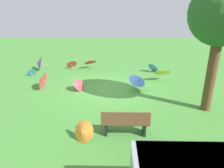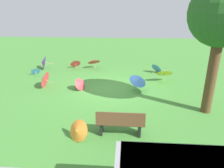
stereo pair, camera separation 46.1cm
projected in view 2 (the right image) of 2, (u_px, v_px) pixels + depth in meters
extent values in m
plane|color=#478C38|center=(111.00, 89.00, 10.78)|extent=(40.00, 40.00, 0.00)
cube|color=brown|center=(120.00, 122.00, 6.74)|extent=(1.60, 0.45, 0.05)
cube|color=brown|center=(120.00, 119.00, 6.48)|extent=(1.60, 0.11, 0.45)
cube|color=black|center=(102.00, 127.00, 6.87)|extent=(0.08, 0.41, 0.45)
cube|color=black|center=(139.00, 129.00, 6.78)|extent=(0.08, 0.41, 0.45)
cylinder|color=brown|center=(212.00, 75.00, 7.85)|extent=(0.39, 0.39, 3.15)
sphere|color=#286023|center=(223.00, 13.00, 7.04)|extent=(2.40, 2.40, 2.40)
cylinder|color=tan|center=(83.00, 131.00, 6.68)|extent=(0.22, 0.34, 0.23)
cone|color=orange|center=(77.00, 131.00, 6.44)|extent=(0.87, 0.79, 0.70)
sphere|color=tan|center=(76.00, 131.00, 6.38)|extent=(0.06, 0.06, 0.05)
cylinder|color=tan|center=(49.00, 81.00, 10.81)|extent=(0.46, 0.05, 0.16)
cone|color=#D8383F|center=(44.00, 79.00, 10.82)|extent=(0.48, 0.91, 0.90)
sphere|color=tan|center=(42.00, 79.00, 10.82)|extent=(0.05, 0.04, 0.04)
cylinder|color=tan|center=(49.00, 63.00, 14.24)|extent=(0.56, 0.24, 0.18)
cone|color=purple|center=(43.00, 62.00, 14.09)|extent=(0.77, 1.06, 0.98)
sphere|color=tan|center=(42.00, 62.00, 14.06)|extent=(0.05, 0.05, 0.04)
cylinder|color=tan|center=(77.00, 86.00, 10.69)|extent=(0.37, 0.22, 0.24)
cone|color=#D8383F|center=(81.00, 84.00, 10.52)|extent=(0.69, 0.78, 0.63)
sphere|color=tan|center=(81.00, 84.00, 10.48)|extent=(0.06, 0.06, 0.05)
cylinder|color=tan|center=(76.00, 67.00, 14.24)|extent=(0.20, 0.37, 0.34)
cone|color=#D8383F|center=(75.00, 63.00, 14.38)|extent=(0.90, 0.83, 0.65)
sphere|color=tan|center=(75.00, 62.00, 14.41)|extent=(0.06, 0.06, 0.05)
cylinder|color=tan|center=(135.00, 85.00, 10.51)|extent=(0.21, 0.26, 0.54)
cone|color=#4C8CE5|center=(138.00, 80.00, 10.24)|extent=(1.21, 1.21, 0.58)
sphere|color=tan|center=(139.00, 79.00, 10.18)|extent=(0.06, 0.06, 0.05)
cylinder|color=tan|center=(154.00, 71.00, 13.32)|extent=(0.29, 0.28, 0.28)
cone|color=#4C8CE5|center=(157.00, 68.00, 13.40)|extent=(0.87, 0.88, 0.65)
sphere|color=tan|center=(157.00, 67.00, 13.42)|extent=(0.06, 0.06, 0.05)
cylinder|color=tan|center=(36.00, 74.00, 12.86)|extent=(0.16, 0.27, 0.23)
cone|color=#4C8CE5|center=(35.00, 71.00, 12.98)|extent=(0.71, 0.65, 0.53)
sphere|color=tan|center=(35.00, 70.00, 13.01)|extent=(0.06, 0.06, 0.05)
cylinder|color=tan|center=(95.00, 66.00, 14.26)|extent=(0.14, 0.25, 0.46)
cone|color=#D8383F|center=(94.00, 61.00, 14.30)|extent=(1.15, 1.14, 0.58)
sphere|color=tan|center=(94.00, 60.00, 14.31)|extent=(0.05, 0.06, 0.05)
cylinder|color=tan|center=(165.00, 78.00, 11.55)|extent=(0.03, 0.35, 0.52)
cone|color=yellow|center=(164.00, 72.00, 11.64)|extent=(0.93, 0.86, 0.64)
sphere|color=tan|center=(164.00, 71.00, 11.65)|extent=(0.04, 0.05, 0.05)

